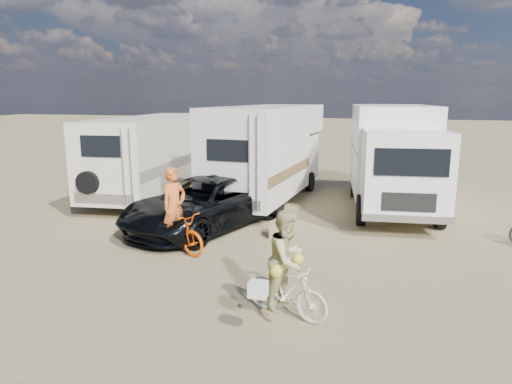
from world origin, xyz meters
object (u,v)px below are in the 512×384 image
(box_truck, at_px, (394,159))
(rv_left, at_px, (153,156))
(rider_woman, at_px, (287,270))
(dark_suv, at_px, (204,204))
(bike_man, at_px, (175,232))
(cooler, at_px, (244,211))
(rv_main, at_px, (268,154))
(crate, at_px, (279,230))
(rider_man, at_px, (174,214))
(bike_woman, at_px, (287,291))

(box_truck, bearing_deg, rv_left, 172.13)
(rider_woman, bearing_deg, dark_suv, 55.38)
(dark_suv, bearing_deg, bike_man, -69.19)
(rv_left, bearing_deg, cooler, -36.24)
(rv_main, height_order, rider_woman, rv_main)
(rv_main, height_order, dark_suv, rv_main)
(dark_suv, height_order, crate, dark_suv)
(rider_man, bearing_deg, box_truck, -19.50)
(box_truck, height_order, bike_man, box_truck)
(rider_man, height_order, cooler, rider_man)
(bike_woman, height_order, rider_man, rider_man)
(bike_woman, xyz_separation_m, rider_man, (-3.28, 2.46, 0.47))
(box_truck, height_order, rider_woman, box_truck)
(rv_main, bearing_deg, dark_suv, -97.39)
(rv_main, relative_size, rider_woman, 4.12)
(rv_main, relative_size, rider_man, 3.69)
(bike_man, bearing_deg, box_truck, -19.50)
(rv_main, distance_m, rider_woman, 8.82)
(rider_man, relative_size, crate, 3.85)
(box_truck, distance_m, rider_woman, 8.30)
(rv_left, xyz_separation_m, cooler, (4.37, -2.49, -1.21))
(rv_main, distance_m, rv_left, 4.40)
(box_truck, xyz_separation_m, rider_woman, (-1.67, -8.08, -0.84))
(rv_left, xyz_separation_m, bike_man, (3.70, -5.73, -0.96))
(dark_suv, bearing_deg, rider_woman, -34.97)
(bike_woman, xyz_separation_m, rider_woman, (0.00, 0.00, 0.37))
(box_truck, relative_size, cooler, 10.74)
(dark_suv, xyz_separation_m, bike_man, (0.10, -2.02, -0.22))
(bike_woman, bearing_deg, box_truck, 6.70)
(bike_woman, distance_m, rider_man, 4.12)
(bike_woman, relative_size, rider_man, 0.82)
(rv_main, distance_m, box_truck, 4.26)
(dark_suv, bearing_deg, crate, 12.25)
(rv_main, relative_size, dark_suv, 1.34)
(bike_man, relative_size, cooler, 3.14)
(box_truck, relative_size, crate, 13.21)
(cooler, bearing_deg, rider_woman, -78.20)
(bike_man, distance_m, rider_man, 0.44)
(bike_man, xyz_separation_m, cooler, (0.67, 3.24, -0.25))
(crate, bearing_deg, cooler, 134.97)
(rider_man, height_order, rider_woman, rider_man)
(box_truck, xyz_separation_m, dark_suv, (-5.04, -3.61, -0.97))
(bike_man, xyz_separation_m, bike_woman, (3.28, -2.46, -0.03))
(rider_woman, bearing_deg, rider_man, 71.47)
(box_truck, bearing_deg, rv_main, 168.66)
(rv_left, bearing_deg, rider_man, -63.76)
(bike_man, xyz_separation_m, rider_man, (0.00, 0.00, 0.44))
(rider_man, distance_m, crate, 2.87)
(dark_suv, relative_size, rider_woman, 3.07)
(rv_main, height_order, bike_man, rv_main)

